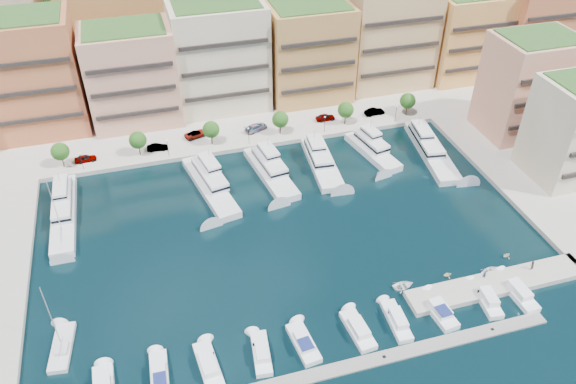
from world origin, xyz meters
name	(u,v)px	position (x,y,z in m)	size (l,w,h in m)	color
ground	(288,235)	(0.00, 0.00, 0.00)	(400.00, 400.00, 0.00)	black
north_quay	(223,88)	(0.00, 62.00, 0.00)	(220.00, 64.00, 2.00)	#9E998E
hillside	(196,25)	(0.00, 110.00, 0.00)	(240.00, 40.00, 58.00)	#263B18
south_pontoon	(326,373)	(-3.00, -30.00, 0.00)	(72.00, 2.20, 0.35)	gray
finger_pier	(497,286)	(30.00, -22.00, 0.00)	(32.00, 5.00, 2.00)	#9E998E
apartment_1	(33,75)	(-44.00, 51.99, 14.31)	(20.00, 16.50, 26.80)	#AF573A
apartment_2	(132,75)	(-23.00, 49.99, 12.31)	(20.00, 15.50, 22.80)	tan
apartment_3	(219,55)	(-2.00, 51.99, 13.81)	(22.00, 16.50, 25.80)	beige
apartment_4	(309,52)	(20.00, 49.99, 12.81)	(20.00, 15.50, 23.80)	#BD8446
apartment_5	(388,34)	(42.00, 51.99, 14.31)	(22.00, 16.50, 26.80)	tan
apartment_6	(466,35)	(64.00, 49.99, 12.31)	(20.00, 15.50, 22.80)	#E7A954
apartment_7	(537,26)	(84.00, 47.99, 13.31)	(22.00, 16.50, 24.80)	#AF573A
apartment_east_a	(528,85)	(62.00, 19.99, 12.31)	(18.00, 14.50, 22.80)	tan
backblock_1	(115,24)	(-25.00, 74.00, 16.00)	(26.00, 18.00, 30.00)	#BD8446
backblock_2	(229,13)	(5.00, 74.00, 16.00)	(26.00, 18.00, 30.00)	tan
backblock_3	(333,2)	(35.00, 74.00, 16.00)	(26.00, 18.00, 30.00)	#E7A954
tree_0	(60,152)	(-40.00, 33.50, 4.74)	(3.80, 3.80, 5.65)	#473323
tree_1	(138,140)	(-24.00, 33.50, 4.74)	(3.80, 3.80, 5.65)	#473323
tree_2	(211,130)	(-8.00, 33.50, 4.74)	(3.80, 3.80, 5.65)	#473323
tree_3	(280,119)	(8.00, 33.50, 4.74)	(3.80, 3.80, 5.65)	#473323
tree_4	(346,110)	(24.00, 33.50, 4.74)	(3.80, 3.80, 5.65)	#473323
tree_5	(408,101)	(40.00, 33.50, 4.74)	(3.80, 3.80, 5.65)	#473323
lamppost_0	(81,158)	(-36.00, 31.20, 3.83)	(0.30, 0.30, 4.20)	black
lamppost_1	(168,145)	(-18.00, 31.20, 3.83)	(0.30, 0.30, 4.20)	black
lamppost_2	(249,133)	(0.00, 31.20, 3.83)	(0.30, 0.30, 4.20)	black
lamppost_3	(325,122)	(18.00, 31.20, 3.83)	(0.30, 0.30, 4.20)	black
lamppost_4	(396,111)	(36.00, 31.20, 3.83)	(0.30, 0.30, 4.20)	black
yacht_0	(64,209)	(-39.73, 17.96, 1.21)	(4.24, 24.10, 7.30)	silver
yacht_2	(209,182)	(-11.24, 18.76, 1.21)	(8.70, 22.82, 7.30)	silver
yacht_3	(270,169)	(1.86, 19.85, 1.21)	(7.54, 20.45, 7.30)	silver
yacht_4	(321,161)	(13.35, 20.03, 1.09)	(6.60, 19.83, 7.30)	silver
yacht_5	(371,148)	(25.72, 21.35, 1.21)	(7.51, 17.23, 7.30)	silver
yacht_6	(430,148)	(38.39, 18.00, 1.21)	(8.44, 24.49, 7.30)	silver
cruiser_1	(160,378)	(-25.90, -24.62, 0.57)	(2.86, 8.93, 2.66)	white
cruiser_2	(209,366)	(-18.93, -24.59, 0.55)	(3.48, 8.73, 2.55)	white
cruiser_3	(261,354)	(-11.14, -24.58, 0.55)	(3.27, 7.90, 2.55)	white
cruiser_4	(304,343)	(-4.65, -24.60, 0.57)	(3.54, 7.98, 2.66)	white
cruiser_5	(358,330)	(4.07, -24.59, 0.55)	(3.33, 8.08, 2.55)	white
cruiser_6	(397,321)	(10.49, -24.59, 0.55)	(2.85, 8.24, 2.55)	white
cruiser_7	(439,311)	(17.72, -24.60, 0.57)	(3.50, 8.10, 2.66)	white
cruiser_8	(487,299)	(26.34, -24.59, 0.55)	(3.38, 8.12, 2.55)	white
cruiser_9	(517,292)	(32.02, -24.60, 0.55)	(2.90, 9.00, 2.55)	white
sailboat_0	(62,348)	(-39.27, -15.18, 0.31)	(3.92, 9.12, 13.20)	silver
sailboat_2	(63,236)	(-39.79, 10.88, 0.32)	(2.97, 8.38, 13.20)	silver
tender_3	(506,255)	(35.44, -16.43, 0.43)	(1.42, 1.65, 0.87)	beige
tender_0	(403,285)	(14.85, -17.91, 0.38)	(2.63, 3.69, 0.76)	white
tender_2	(491,271)	(30.68, -19.00, 0.36)	(2.49, 3.48, 0.72)	white
tender_1	(447,275)	(23.11, -17.73, 0.42)	(1.39, 1.61, 0.85)	beige
car_0	(85,158)	(-35.50, 34.16, 1.77)	(1.82, 4.52, 1.54)	gray
car_1	(157,147)	(-20.16, 34.30, 1.74)	(1.57, 4.49, 1.48)	gray
car_2	(196,134)	(-11.04, 37.53, 1.74)	(2.46, 5.34, 1.49)	gray
car_3	(256,127)	(2.91, 36.47, 1.83)	(2.33, 5.73, 1.66)	gray
car_4	(325,117)	(20.07, 36.45, 1.80)	(1.88, 4.68, 1.59)	gray
car_5	(374,112)	(32.51, 35.62, 1.82)	(1.73, 4.96, 1.63)	gray
person_0	(484,275)	(28.14, -20.58, 1.76)	(0.56, 0.37, 1.53)	navy
person_1	(532,265)	(36.96, -20.96, 1.89)	(0.86, 0.67, 1.78)	#4E372E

